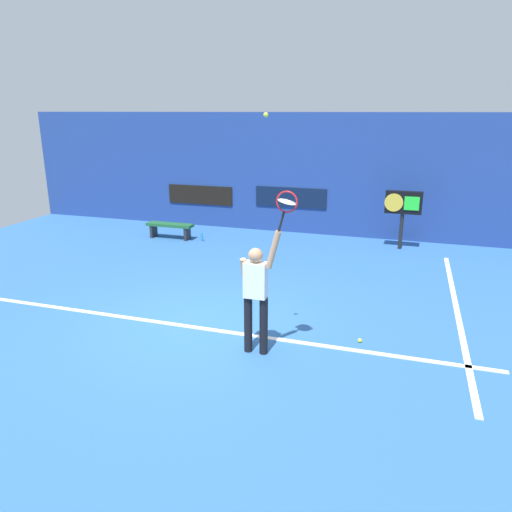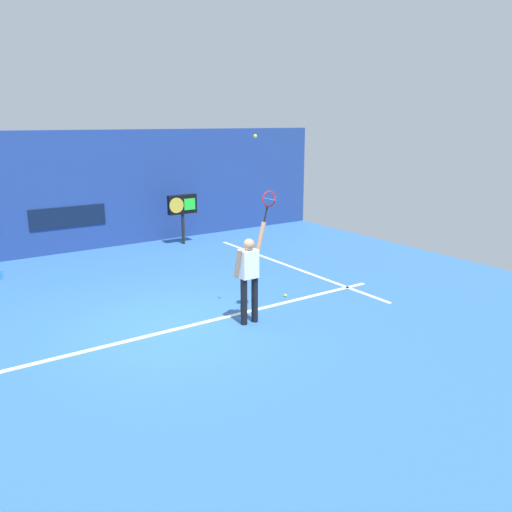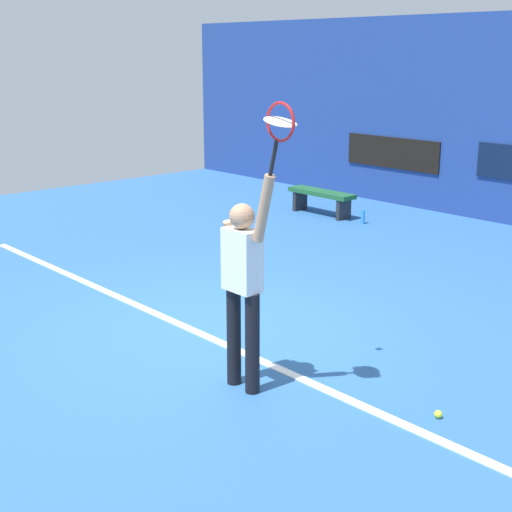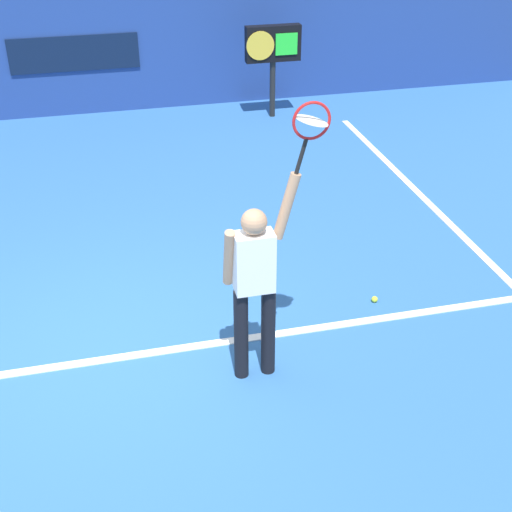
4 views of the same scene
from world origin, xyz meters
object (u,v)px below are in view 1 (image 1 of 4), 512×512
Objects in this scene: water_bottle at (202,237)px; spare_ball at (360,340)px; tennis_player at (256,291)px; tennis_racket at (286,204)px; court_bench at (170,227)px; tennis_ball at (266,115)px; scoreboard_clock at (403,205)px.

water_bottle reaches higher than spare_ball.
spare_ball is (1.52, 0.81, -0.98)m from tennis_player.
water_bottle is at bearing 134.98° from spare_ball.
tennis_racket is at bearing -55.93° from water_bottle.
court_bench is (-4.96, 5.86, -2.03)m from tennis_racket.
tennis_ball is (-0.30, 0.00, 1.20)m from tennis_racket.
spare_ball is at bearing -94.25° from scoreboard_clock.
tennis_player is 1.42× the size of court_bench.
tennis_ball reaches higher than water_bottle.
court_bench is (-4.66, 5.85, -3.23)m from tennis_ball.
scoreboard_clock is at bearing 74.94° from tennis_ball.
tennis_ball is 0.28× the size of water_bottle.
scoreboard_clock is 6.60m from court_bench.
tennis_player reaches higher than court_bench.
tennis_ball is 3.88m from spare_ball.
tennis_player is 6.88m from water_bottle.
tennis_racket is at bearing -0.44° from tennis_ball.
court_bench is 20.59× the size of spare_ball.
tennis_player is 7.04m from scoreboard_clock.
spare_ball is at bearing -45.02° from water_bottle.
scoreboard_clock is 23.22× the size of spare_ball.
tennis_racket is 7.94m from court_bench.
tennis_player is 8.26× the size of water_bottle.
spare_ball is (1.38, 0.82, -3.53)m from tennis_ball.
tennis_player is 2.56m from tennis_ball.
tennis_ball is 8.15m from court_bench.
spare_ball is at bearing 28.24° from tennis_player.
tennis_ball is 1.00× the size of spare_ball.
court_bench is 5.83× the size of water_bottle.
tennis_player is 1.43m from tennis_racket.
tennis_ball is at bearing 179.56° from tennis_racket.
tennis_racket is 2.61× the size of water_bottle.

